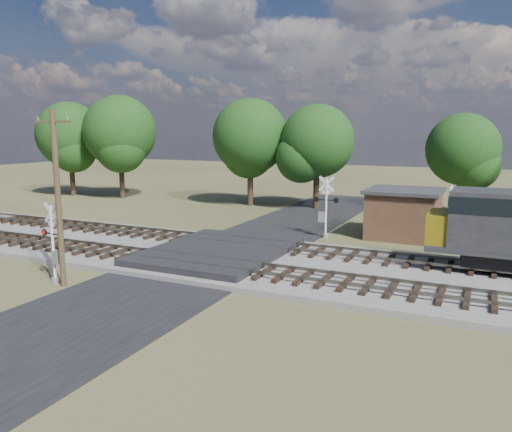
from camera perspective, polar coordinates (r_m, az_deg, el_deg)
The scene contains 11 objects.
ground at distance 27.71m, azimuth -4.88°, elevation -5.13°, with size 160.00×160.00×0.00m, color #444726.
ballast_bed at distance 24.91m, azimuth 16.26°, elevation -6.85°, with size 140.00×10.00×0.30m, color gray.
road at distance 27.70m, azimuth -4.88°, elevation -5.05°, with size 7.00×60.00×0.08m, color black.
crossing_panel at distance 28.05m, azimuth -4.38°, elevation -4.28°, with size 7.00×9.00×0.62m, color #262628.
track_near at distance 24.48m, azimuth -0.86°, elevation -6.10°, with size 140.00×2.60×0.33m.
track_far at distance 28.92m, azimuth 3.48°, elevation -3.64°, with size 140.00×2.60×0.33m.
crossing_signal_near at distance 25.10m, azimuth -22.06°, elevation -3.65°, with size 1.54×0.37×3.83m.
crossing_signal_far at distance 33.39m, azimuth 7.85°, elevation 0.41°, with size 1.69×0.37×4.18m.
utility_pole at distance 24.06m, azimuth -21.71°, elevation 2.25°, with size 1.96×0.31×8.01m.
equipment_shed at distance 34.77m, azimuth 16.52°, elevation 0.33°, with size 4.87×4.87×3.27m.
treeline at distance 42.88m, azimuth 17.02°, elevation 8.72°, with size 81.71×10.45×11.48m.
Camera 1 is at (13.43, -23.18, 7.08)m, focal length 35.00 mm.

